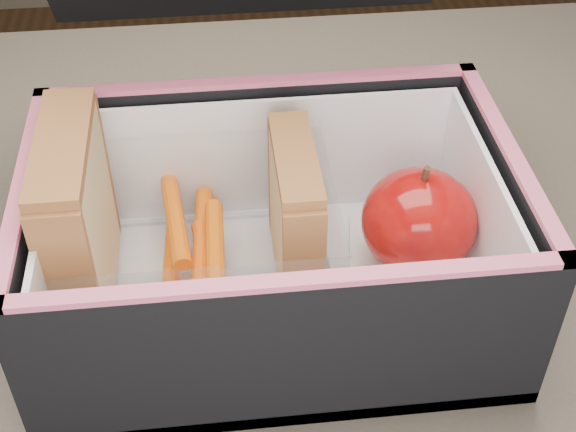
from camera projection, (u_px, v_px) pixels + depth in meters
name	position (u px, v px, depth m)	size (l,w,h in m)	color
kitchen_table	(234.00, 400.00, 0.57)	(1.20, 0.80, 0.75)	brown
lunch_bag	(273.00, 226.00, 0.49)	(0.29, 0.30, 0.26)	black
plastic_tub	(191.00, 242.00, 0.49)	(0.18, 0.13, 0.07)	white
sandwich_left	(78.00, 220.00, 0.47)	(0.03, 0.11, 0.12)	#E8C48C
sandwich_right	(295.00, 217.00, 0.49)	(0.02, 0.09, 0.10)	#E8C48C
carrot_sticks	(200.00, 258.00, 0.51)	(0.05, 0.16, 0.03)	#F15D07
paper_napkin	(406.00, 257.00, 0.53)	(0.08, 0.08, 0.01)	white
red_apple	(419.00, 222.00, 0.50)	(0.08, 0.08, 0.08)	#7E0506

